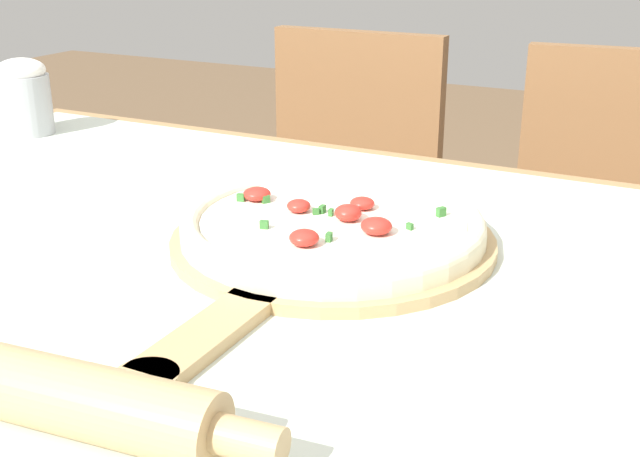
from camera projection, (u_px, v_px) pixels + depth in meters
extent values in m
cube|color=#A87F51|center=(235.00, 296.00, 0.78)|extent=(1.44, 1.01, 0.03)
cylinder|color=#A87F51|center=(81.00, 316.00, 1.58)|extent=(0.06, 0.06, 0.74)
cube|color=silver|center=(235.00, 280.00, 0.78)|extent=(1.36, 0.93, 0.00)
cylinder|color=tan|center=(333.00, 241.00, 0.85)|extent=(0.34, 0.34, 0.01)
cube|color=tan|center=(210.00, 333.00, 0.66)|extent=(0.05, 0.17, 0.01)
cylinder|color=tan|center=(147.00, 381.00, 0.59)|extent=(0.05, 0.05, 0.01)
cylinder|color=beige|center=(333.00, 228.00, 0.84)|extent=(0.32, 0.32, 0.02)
torus|color=beige|center=(333.00, 221.00, 0.84)|extent=(0.32, 0.32, 0.02)
cylinder|color=white|center=(333.00, 220.00, 0.84)|extent=(0.28, 0.28, 0.00)
ellipsoid|color=red|center=(257.00, 194.00, 0.89)|extent=(0.03, 0.03, 0.01)
ellipsoid|color=red|center=(348.00, 213.00, 0.83)|extent=(0.03, 0.03, 0.02)
ellipsoid|color=red|center=(362.00, 203.00, 0.86)|extent=(0.03, 0.03, 0.01)
ellipsoid|color=red|center=(376.00, 226.00, 0.80)|extent=(0.03, 0.03, 0.02)
ellipsoid|color=red|center=(299.00, 206.00, 0.86)|extent=(0.03, 0.03, 0.01)
ellipsoid|color=red|center=(304.00, 238.00, 0.77)|extent=(0.03, 0.03, 0.02)
cube|color=#387533|center=(267.00, 225.00, 0.81)|extent=(0.01, 0.01, 0.01)
cube|color=#387533|center=(241.00, 198.00, 0.89)|extent=(0.01, 0.01, 0.01)
cube|color=#387533|center=(266.00, 199.00, 0.88)|extent=(0.01, 0.01, 0.01)
cube|color=#387533|center=(441.00, 212.00, 0.84)|extent=(0.01, 0.01, 0.01)
cube|color=#387533|center=(322.00, 209.00, 0.85)|extent=(0.01, 0.01, 0.01)
cube|color=#387533|center=(316.00, 212.00, 0.85)|extent=(0.01, 0.01, 0.01)
cube|color=#387533|center=(331.00, 212.00, 0.85)|extent=(0.01, 0.01, 0.01)
cube|color=#387533|center=(410.00, 226.00, 0.81)|extent=(0.01, 0.01, 0.01)
cube|color=#387533|center=(329.00, 237.00, 0.78)|extent=(0.01, 0.01, 0.01)
cylinder|color=tan|center=(3.00, 381.00, 0.55)|extent=(0.34, 0.08, 0.05)
cylinder|color=tan|center=(249.00, 441.00, 0.49)|extent=(0.05, 0.03, 0.03)
cube|color=brown|center=(319.00, 262.00, 1.67)|extent=(0.40, 0.40, 0.02)
cube|color=brown|center=(357.00, 134.00, 1.74)|extent=(0.38, 0.04, 0.44)
cylinder|color=brown|center=(217.00, 372.00, 1.68)|extent=(0.04, 0.04, 0.42)
cylinder|color=brown|center=(357.00, 411.00, 1.55)|extent=(0.04, 0.04, 0.42)
cylinder|color=brown|center=(290.00, 311.00, 1.95)|extent=(0.04, 0.04, 0.42)
cylinder|color=brown|center=(414.00, 339.00, 1.81)|extent=(0.04, 0.04, 0.42)
cube|color=brown|center=(600.00, 318.00, 1.43)|extent=(0.43, 0.43, 0.02)
cube|color=brown|center=(622.00, 167.00, 1.50)|extent=(0.38, 0.07, 0.44)
cylinder|color=brown|center=(483.00, 452.00, 1.43)|extent=(0.04, 0.04, 0.42)
cylinder|color=brown|center=(513.00, 366.00, 1.70)|extent=(0.04, 0.04, 0.42)
cylinder|color=#B2B7BC|center=(25.00, 105.00, 1.29)|extent=(0.08, 0.08, 0.09)
ellipsoid|color=white|center=(20.00, 70.00, 1.27)|extent=(0.08, 0.08, 0.04)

